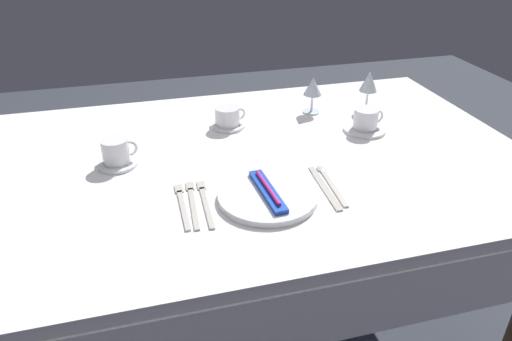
{
  "coord_description": "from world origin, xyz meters",
  "views": [
    {
      "loc": [
        -0.28,
        -1.25,
        1.43
      ],
      "look_at": [
        0.02,
        -0.12,
        0.76
      ],
      "focal_mm": 33.16,
      "sensor_mm": 36.0,
      "label": 1
    }
  ],
  "objects_px": {
    "dinner_plate": "(268,196)",
    "coffee_cup_right": "(366,119)",
    "wine_glass_centre": "(369,84)",
    "fork_salad": "(182,204)",
    "coffee_cup_left": "(116,151)",
    "fork_outer": "(205,202)",
    "wine_glass_left": "(313,88)",
    "toothbrush_package": "(268,191)",
    "dinner_knife": "(325,189)",
    "coffee_cup_far": "(228,116)",
    "spoon_soup": "(329,180)",
    "fork_inner": "(193,202)"
  },
  "relations": [
    {
      "from": "fork_inner",
      "to": "coffee_cup_right",
      "type": "xyz_separation_m",
      "value": [
        0.63,
        0.29,
        0.04
      ]
    },
    {
      "from": "fork_salad",
      "to": "fork_outer",
      "type": "bearing_deg",
      "value": -3.12
    },
    {
      "from": "coffee_cup_left",
      "to": "coffee_cup_far",
      "type": "xyz_separation_m",
      "value": [
        0.37,
        0.18,
        -0.01
      ]
    },
    {
      "from": "fork_outer",
      "to": "coffee_cup_far",
      "type": "height_order",
      "value": "coffee_cup_far"
    },
    {
      "from": "wine_glass_centre",
      "to": "fork_salad",
      "type": "bearing_deg",
      "value": -148.48
    },
    {
      "from": "fork_salad",
      "to": "dinner_knife",
      "type": "relative_size",
      "value": 0.93
    },
    {
      "from": "dinner_plate",
      "to": "dinner_knife",
      "type": "bearing_deg",
      "value": 1.84
    },
    {
      "from": "spoon_soup",
      "to": "dinner_plate",
      "type": "bearing_deg",
      "value": -166.73
    },
    {
      "from": "spoon_soup",
      "to": "fork_salad",
      "type": "bearing_deg",
      "value": -177.74
    },
    {
      "from": "dinner_knife",
      "to": "coffee_cup_right",
      "type": "relative_size",
      "value": 2.18
    },
    {
      "from": "spoon_soup",
      "to": "dinner_knife",
      "type": "bearing_deg",
      "value": -123.82
    },
    {
      "from": "spoon_soup",
      "to": "wine_glass_centre",
      "type": "bearing_deg",
      "value": 53.09
    },
    {
      "from": "wine_glass_left",
      "to": "coffee_cup_right",
      "type": "bearing_deg",
      "value": -58.52
    },
    {
      "from": "dinner_knife",
      "to": "coffee_cup_right",
      "type": "bearing_deg",
      "value": 49.18
    },
    {
      "from": "coffee_cup_left",
      "to": "toothbrush_package",
      "type": "bearing_deg",
      "value": -37.61
    },
    {
      "from": "fork_salad",
      "to": "wine_glass_left",
      "type": "bearing_deg",
      "value": 42.26
    },
    {
      "from": "fork_outer",
      "to": "coffee_cup_left",
      "type": "relative_size",
      "value": 2.14
    },
    {
      "from": "coffee_cup_right",
      "to": "coffee_cup_far",
      "type": "height_order",
      "value": "coffee_cup_right"
    },
    {
      "from": "dinner_plate",
      "to": "coffee_cup_left",
      "type": "relative_size",
      "value": 2.54
    },
    {
      "from": "dinner_knife",
      "to": "spoon_soup",
      "type": "distance_m",
      "value": 0.05
    },
    {
      "from": "fork_outer",
      "to": "dinner_knife",
      "type": "distance_m",
      "value": 0.33
    },
    {
      "from": "fork_salad",
      "to": "wine_glass_left",
      "type": "height_order",
      "value": "wine_glass_left"
    },
    {
      "from": "fork_outer",
      "to": "spoon_soup",
      "type": "xyz_separation_m",
      "value": [
        0.35,
        0.02,
        -0.0
      ]
    },
    {
      "from": "fork_salad",
      "to": "wine_glass_centre",
      "type": "height_order",
      "value": "wine_glass_centre"
    },
    {
      "from": "fork_outer",
      "to": "fork_salad",
      "type": "height_order",
      "value": "same"
    },
    {
      "from": "coffee_cup_left",
      "to": "coffee_cup_right",
      "type": "relative_size",
      "value": 0.99
    },
    {
      "from": "toothbrush_package",
      "to": "dinner_knife",
      "type": "bearing_deg",
      "value": 1.84
    },
    {
      "from": "wine_glass_left",
      "to": "wine_glass_centre",
      "type": "bearing_deg",
      "value": -9.83
    },
    {
      "from": "coffee_cup_right",
      "to": "wine_glass_left",
      "type": "bearing_deg",
      "value": 121.48
    },
    {
      "from": "fork_salad",
      "to": "dinner_knife",
      "type": "xyz_separation_m",
      "value": [
        0.39,
        -0.02,
        0.0
      ]
    },
    {
      "from": "fork_salad",
      "to": "coffee_cup_far",
      "type": "distance_m",
      "value": 0.5
    },
    {
      "from": "fork_inner",
      "to": "dinner_knife",
      "type": "height_order",
      "value": "same"
    },
    {
      "from": "coffee_cup_left",
      "to": "wine_glass_left",
      "type": "bearing_deg",
      "value": 18.06
    },
    {
      "from": "fork_outer",
      "to": "wine_glass_centre",
      "type": "height_order",
      "value": "wine_glass_centre"
    },
    {
      "from": "wine_glass_centre",
      "to": "spoon_soup",
      "type": "bearing_deg",
      "value": -126.91
    },
    {
      "from": "coffee_cup_right",
      "to": "coffee_cup_left",
      "type": "bearing_deg",
      "value": -177.84
    },
    {
      "from": "coffee_cup_far",
      "to": "wine_glass_centre",
      "type": "relative_size",
      "value": 0.7
    },
    {
      "from": "spoon_soup",
      "to": "wine_glass_left",
      "type": "height_order",
      "value": "wine_glass_left"
    },
    {
      "from": "dinner_knife",
      "to": "coffee_cup_left",
      "type": "height_order",
      "value": "coffee_cup_left"
    },
    {
      "from": "coffee_cup_right",
      "to": "coffee_cup_far",
      "type": "bearing_deg",
      "value": 161.21
    },
    {
      "from": "dinner_plate",
      "to": "coffee_cup_right",
      "type": "height_order",
      "value": "coffee_cup_right"
    },
    {
      "from": "fork_inner",
      "to": "toothbrush_package",
      "type": "bearing_deg",
      "value": -8.78
    },
    {
      "from": "toothbrush_package",
      "to": "fork_inner",
      "type": "xyz_separation_m",
      "value": [
        -0.19,
        0.03,
        -0.02
      ]
    },
    {
      "from": "toothbrush_package",
      "to": "wine_glass_left",
      "type": "relative_size",
      "value": 1.57
    },
    {
      "from": "dinner_knife",
      "to": "wine_glass_centre",
      "type": "bearing_deg",
      "value": 53.33
    },
    {
      "from": "spoon_soup",
      "to": "coffee_cup_far",
      "type": "relative_size",
      "value": 2.09
    },
    {
      "from": "dinner_knife",
      "to": "wine_glass_centre",
      "type": "distance_m",
      "value": 0.61
    },
    {
      "from": "dinner_plate",
      "to": "toothbrush_package",
      "type": "relative_size",
      "value": 1.25
    },
    {
      "from": "toothbrush_package",
      "to": "dinner_knife",
      "type": "xyz_separation_m",
      "value": [
        0.17,
        0.01,
        -0.02
      ]
    },
    {
      "from": "toothbrush_package",
      "to": "coffee_cup_left",
      "type": "xyz_separation_m",
      "value": [
        -0.38,
        0.29,
        0.02
      ]
    }
  ]
}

